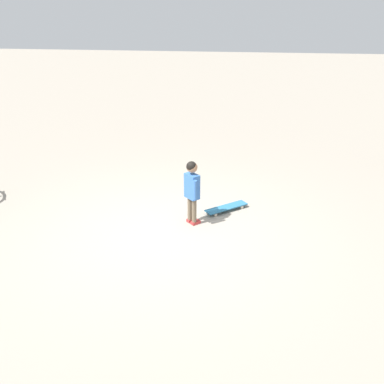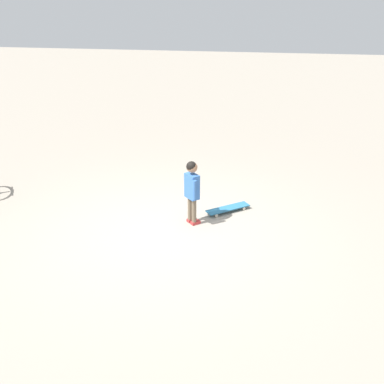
# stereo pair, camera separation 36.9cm
# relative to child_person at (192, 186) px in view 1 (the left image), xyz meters

# --- Properties ---
(ground_plane) EXTENTS (50.00, 50.00, 0.00)m
(ground_plane) POSITION_rel_child_person_xyz_m (0.37, 0.38, -0.66)
(ground_plane) COLOR #9E9384
(child_person) EXTENTS (0.28, 0.39, 1.06)m
(child_person) POSITION_rel_child_person_xyz_m (0.00, 0.00, 0.00)
(child_person) COLOR brown
(child_person) RESTS_ON ground
(skateboard) EXTENTS (0.73, 0.64, 0.07)m
(skateboard) POSITION_rel_child_person_xyz_m (-0.52, -0.52, -0.60)
(skateboard) COLOR teal
(skateboard) RESTS_ON ground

